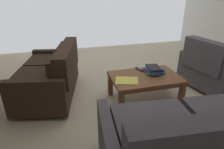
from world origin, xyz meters
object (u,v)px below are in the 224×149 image
(armchair_side, at_px, (213,68))
(tv_remote, at_px, (139,69))
(loose_magazine, at_px, (127,80))
(sofa_main, at_px, (200,141))
(book_stack, at_px, (154,70))
(coffee_table, at_px, (145,80))
(loveseat_near, at_px, (51,75))

(armchair_side, bearing_deg, tv_remote, -7.91)
(armchair_side, height_order, loose_magazine, armchair_side)
(loose_magazine, bearing_deg, sofa_main, 29.41)
(book_stack, xyz_separation_m, tv_remote, (0.16, -0.18, -0.04))
(coffee_table, relative_size, armchair_side, 0.96)
(loveseat_near, height_order, tv_remote, loveseat_near)
(book_stack, relative_size, tv_remote, 1.87)
(loveseat_near, height_order, book_stack, loveseat_near)
(loveseat_near, bearing_deg, armchair_side, 170.87)
(book_stack, height_order, tv_remote, book_stack)
(sofa_main, height_order, book_stack, sofa_main)
(coffee_table, xyz_separation_m, loose_magazine, (0.32, 0.07, 0.07))
(sofa_main, height_order, loose_magazine, sofa_main)
(tv_remote, bearing_deg, coffee_table, 88.75)
(sofa_main, bearing_deg, loose_magazine, -78.12)
(loveseat_near, relative_size, book_stack, 4.80)
(coffee_table, xyz_separation_m, book_stack, (-0.17, -0.07, 0.12))
(coffee_table, bearing_deg, loveseat_near, -20.11)
(sofa_main, xyz_separation_m, loose_magazine, (0.26, -1.24, 0.05))
(loose_magazine, bearing_deg, tv_remote, 152.72)
(sofa_main, distance_m, book_stack, 1.41)
(sofa_main, height_order, loveseat_near, sofa_main)
(tv_remote, xyz_separation_m, loose_magazine, (0.32, 0.32, -0.01))
(loveseat_near, distance_m, loose_magazine, 1.18)
(sofa_main, distance_m, loveseat_near, 2.23)
(loveseat_near, height_order, loose_magazine, loveseat_near)
(sofa_main, distance_m, armchair_side, 1.92)
(loveseat_near, relative_size, tv_remote, 8.96)
(coffee_table, height_order, loose_magazine, loose_magazine)
(loveseat_near, bearing_deg, sofa_main, 125.60)
(armchair_side, distance_m, book_stack, 1.10)
(coffee_table, relative_size, tv_remote, 6.12)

